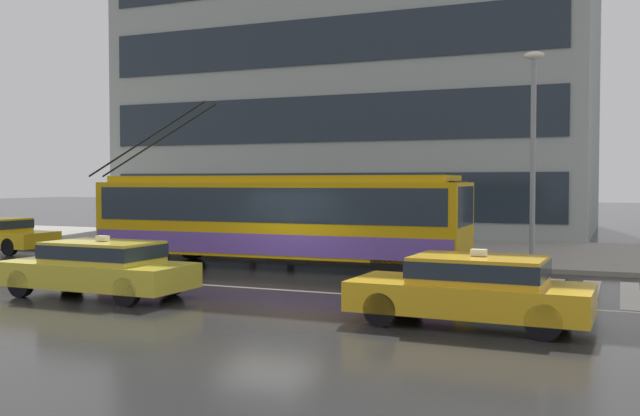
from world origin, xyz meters
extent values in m
plane|color=#252525|center=(0.00, 0.00, 0.00)|extent=(160.00, 160.00, 0.00)
cube|color=gray|center=(0.00, 9.47, 0.07)|extent=(80.00, 10.00, 0.14)
cube|color=beige|center=(6.08, 1.23, 0.00)|extent=(0.44, 4.40, 0.01)
cube|color=beige|center=(6.98, 1.23, 0.00)|extent=(0.44, 4.40, 0.01)
cube|color=beige|center=(7.88, 1.23, 0.00)|extent=(0.44, 4.40, 0.01)
cube|color=beige|center=(8.78, 1.23, 0.00)|extent=(0.44, 4.40, 0.01)
cube|color=silver|center=(0.00, -1.20, 0.00)|extent=(72.00, 0.14, 0.01)
cube|color=#D9A00A|center=(-1.12, 2.87, 1.51)|extent=(11.51, 2.72, 2.18)
cube|color=#DCA50A|center=(-1.12, 2.87, 2.70)|extent=(10.82, 2.45, 0.20)
cube|color=#1E2833|center=(-1.12, 2.87, 1.94)|extent=(11.05, 2.74, 1.00)
cube|color=#6A49AA|center=(-1.12, 2.87, 0.81)|extent=(11.40, 2.75, 0.61)
cube|color=#1E2833|center=(4.56, 2.95, 1.94)|extent=(0.15, 2.24, 1.09)
cube|color=black|center=(4.41, 2.95, 2.50)|extent=(0.19, 1.94, 0.28)
cylinder|color=black|center=(-5.65, 3.15, 3.95)|extent=(4.48, 0.13, 2.36)
cylinder|color=black|center=(-5.64, 2.45, 3.95)|extent=(4.48, 0.13, 2.36)
cylinder|color=black|center=(2.76, 4.05, 0.52)|extent=(1.04, 0.32, 1.04)
cylinder|color=black|center=(2.80, 1.80, 0.52)|extent=(1.04, 0.32, 1.04)
cylinder|color=black|center=(-4.81, 3.94, 0.52)|extent=(1.04, 0.32, 1.04)
cylinder|color=black|center=(-4.78, 1.69, 0.52)|extent=(1.04, 0.32, 1.04)
cube|color=gold|center=(-2.47, -3.70, 0.51)|extent=(4.55, 1.89, 0.55)
cube|color=gold|center=(-2.29, -3.70, 1.02)|extent=(2.47, 1.60, 0.48)
cube|color=#1E2833|center=(-2.29, -3.70, 1.05)|extent=(2.51, 1.62, 0.31)
cube|color=silver|center=(-2.29, -3.70, 1.33)|extent=(0.28, 0.17, 0.12)
cylinder|color=black|center=(-3.98, -4.47, 0.31)|extent=(0.62, 0.21, 0.62)
cylinder|color=black|center=(-3.95, -2.87, 0.31)|extent=(0.62, 0.21, 0.62)
cylinder|color=black|center=(-1.00, -4.53, 0.31)|extent=(0.62, 0.21, 0.62)
cylinder|color=black|center=(-0.97, -2.92, 0.31)|extent=(0.62, 0.21, 0.62)
cube|color=gold|center=(6.01, -3.70, 0.51)|extent=(4.36, 1.93, 0.55)
cube|color=gold|center=(6.18, -3.70, 1.02)|extent=(2.37, 1.62, 0.48)
cube|color=#1E2833|center=(6.18, -3.70, 1.05)|extent=(2.41, 1.64, 0.31)
cube|color=silver|center=(6.18, -3.70, 1.33)|extent=(0.28, 0.17, 0.12)
cylinder|color=black|center=(4.57, -4.46, 0.31)|extent=(0.63, 0.22, 0.62)
cylinder|color=black|center=(4.61, -2.85, 0.31)|extent=(0.63, 0.22, 0.62)
cylinder|color=black|center=(7.41, -4.54, 0.31)|extent=(0.63, 0.22, 0.62)
cylinder|color=black|center=(7.45, -2.93, 0.31)|extent=(0.63, 0.22, 0.62)
cylinder|color=black|center=(-11.35, 3.96, 0.31)|extent=(0.62, 0.21, 0.62)
cylinder|color=black|center=(-11.37, 2.34, 0.31)|extent=(0.62, 0.21, 0.62)
cylinder|color=black|center=(-1.91, 5.71, 0.59)|extent=(0.14, 0.14, 0.89)
cylinder|color=black|center=(-2.00, 5.58, 0.59)|extent=(0.14, 0.14, 0.89)
cylinder|color=#4F4E52|center=(-1.95, 5.65, 1.31)|extent=(0.50, 0.50, 0.56)
sphere|color=tan|center=(-1.95, 5.65, 1.70)|extent=(0.21, 0.21, 0.21)
cone|color=#281F27|center=(-2.02, 5.55, 1.98)|extent=(1.15, 1.15, 0.29)
cylinder|color=#333333|center=(-2.02, 5.55, 1.48)|extent=(0.02, 0.02, 0.72)
cylinder|color=#52404D|center=(-3.34, 5.31, 0.54)|extent=(0.14, 0.14, 0.79)
cylinder|color=#52404D|center=(-3.24, 5.44, 0.54)|extent=(0.14, 0.14, 0.79)
cylinder|color=gray|center=(-3.29, 5.38, 1.23)|extent=(0.50, 0.50, 0.60)
sphere|color=tan|center=(-3.29, 5.38, 1.65)|extent=(0.22, 0.22, 0.22)
cylinder|color=gray|center=(6.11, 5.35, 3.18)|extent=(0.16, 0.16, 6.08)
ellipsoid|color=silver|center=(6.11, 5.35, 6.34)|extent=(0.60, 0.32, 0.24)
cube|color=#939B99|center=(-4.45, 21.26, 10.63)|extent=(23.50, 14.91, 21.26)
cube|color=#1E2833|center=(-4.45, 13.77, 1.95)|extent=(22.09, 0.06, 2.13)
cube|color=#1E2833|center=(-4.45, 13.77, 5.49)|extent=(22.09, 0.06, 2.13)
cube|color=#1E2833|center=(-4.45, 13.77, 9.04)|extent=(22.09, 0.06, 2.13)
camera|label=1|loc=(8.56, -16.85, 2.62)|focal=40.56mm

